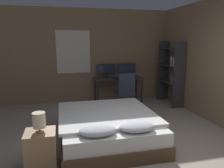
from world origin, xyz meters
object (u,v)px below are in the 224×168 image
object	(u,v)px
bed	(108,127)
nightstand	(41,150)
desk	(118,81)
monitor_right	(127,69)
keyboard	(120,78)
monitor_left	(106,70)
bookshelf	(173,70)
bedside_lamp	(39,120)
office_chair	(125,94)
computer_mouse	(129,78)

from	to	relation	value
bed	nightstand	bearing A→B (deg)	-149.10
desk	monitor_right	world-z (taller)	monitor_right
monitor_right	keyboard	bearing A→B (deg)	-131.18
monitor_left	bookshelf	bearing A→B (deg)	-25.42
nightstand	keyboard	distance (m)	3.54
monitor_left	monitor_right	distance (m)	0.64
bedside_lamp	desk	size ratio (longest dim) A/B	0.20
monitor_right	office_chair	distance (m)	1.06
monitor_left	monitor_right	size ratio (longest dim) A/B	1.00
monitor_left	office_chair	distance (m)	1.07
keyboard	bedside_lamp	bearing A→B (deg)	-123.80
nightstand	monitor_left	bearing A→B (deg)	63.51
desk	monitor_right	size ratio (longest dim) A/B	2.53
monitor_left	desk	bearing A→B (deg)	-29.98
desk	computer_mouse	world-z (taller)	computer_mouse
desk	monitor_right	xyz separation A→B (m)	(0.32, 0.18, 0.32)
nightstand	keyboard	world-z (taller)	keyboard
desk	computer_mouse	bearing A→B (deg)	-34.20
monitor_right	keyboard	size ratio (longest dim) A/B	1.59
nightstand	desk	distance (m)	3.68
computer_mouse	bookshelf	world-z (taller)	bookshelf
bed	computer_mouse	xyz separation A→B (m)	(1.11, 2.25, 0.49)
bed	nightstand	size ratio (longest dim) A/B	3.56
bed	bookshelf	bearing A→B (deg)	38.58
bedside_lamp	monitor_left	distance (m)	3.67
bedside_lamp	office_chair	world-z (taller)	office_chair
nightstand	keyboard	bearing A→B (deg)	56.20
monitor_left	bedside_lamp	bearing A→B (deg)	-116.49
bed	office_chair	distance (m)	1.97
keyboard	computer_mouse	xyz separation A→B (m)	(0.26, 0.00, 0.01)
monitor_right	computer_mouse	distance (m)	0.42
computer_mouse	office_chair	size ratio (longest dim) A/B	0.07
monitor_left	bookshelf	world-z (taller)	bookshelf
keyboard	monitor_right	bearing A→B (deg)	48.82
monitor_left	nightstand	bearing A→B (deg)	-116.49
nightstand	desk	xyz separation A→B (m)	(1.95, 3.10, 0.35)
nightstand	bookshelf	xyz separation A→B (m)	(3.36, 2.46, 0.72)
computer_mouse	bookshelf	bearing A→B (deg)	-21.79
nightstand	bedside_lamp	xyz separation A→B (m)	(0.00, 0.00, 0.44)
monitor_right	office_chair	bearing A→B (deg)	-109.56
desk	monitor_left	size ratio (longest dim) A/B	2.53
office_chair	bookshelf	distance (m)	1.52
monitor_left	monitor_right	world-z (taller)	same
monitor_right	bookshelf	distance (m)	1.36
monitor_right	bed	bearing A→B (deg)	-113.94
nightstand	bedside_lamp	bearing A→B (deg)	0.00
monitor_right	keyboard	xyz separation A→B (m)	(-0.32, -0.36, -0.21)
bed	monitor_left	distance (m)	2.76
office_chair	bed	bearing A→B (deg)	-115.95
bookshelf	office_chair	bearing A→B (deg)	-178.87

